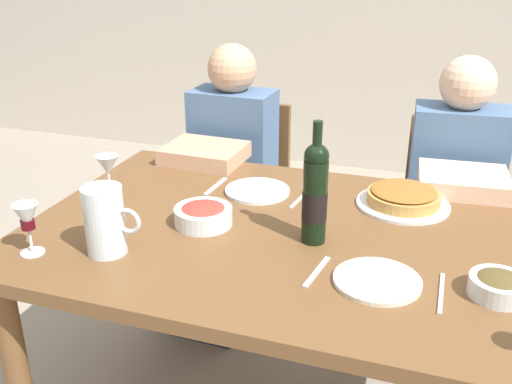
# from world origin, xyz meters

# --- Properties ---
(dining_table) EXTENTS (1.50, 1.00, 0.76)m
(dining_table) POSITION_xyz_m (0.00, 0.00, 0.67)
(dining_table) COLOR brown
(dining_table) RESTS_ON ground
(wine_bottle) EXTENTS (0.07, 0.07, 0.34)m
(wine_bottle) POSITION_xyz_m (0.08, -0.04, 0.90)
(wine_bottle) COLOR black
(wine_bottle) RESTS_ON dining_table
(water_pitcher) EXTENTS (0.16, 0.11, 0.19)m
(water_pitcher) POSITION_xyz_m (-0.42, -0.28, 0.84)
(water_pitcher) COLOR silver
(water_pitcher) RESTS_ON dining_table
(baked_tart) EXTENTS (0.29, 0.29, 0.06)m
(baked_tart) POSITION_xyz_m (0.30, 0.28, 0.79)
(baked_tart) COLOR silver
(baked_tart) RESTS_ON dining_table
(salad_bowl) EXTENTS (0.17, 0.17, 0.06)m
(salad_bowl) POSITION_xyz_m (-0.25, -0.04, 0.79)
(salad_bowl) COLOR silver
(salad_bowl) RESTS_ON dining_table
(olive_bowl) EXTENTS (0.14, 0.14, 0.06)m
(olive_bowl) POSITION_xyz_m (0.56, -0.17, 0.79)
(olive_bowl) COLOR silver
(olive_bowl) RESTS_ON dining_table
(wine_glass_left_diner) EXTENTS (0.07, 0.07, 0.14)m
(wine_glass_left_diner) POSITION_xyz_m (-0.61, -0.35, 0.86)
(wine_glass_left_diner) COLOR silver
(wine_glass_left_diner) RESTS_ON dining_table
(wine_glass_centre) EXTENTS (0.07, 0.07, 0.14)m
(wine_glass_centre) POSITION_xyz_m (-0.62, 0.05, 0.86)
(wine_glass_centre) COLOR silver
(wine_glass_centre) RESTS_ON dining_table
(dinner_plate_left_setting) EXTENTS (0.22, 0.22, 0.01)m
(dinner_plate_left_setting) POSITION_xyz_m (-0.17, 0.24, 0.77)
(dinner_plate_left_setting) COLOR silver
(dinner_plate_left_setting) RESTS_ON dining_table
(dinner_plate_right_setting) EXTENTS (0.21, 0.21, 0.01)m
(dinner_plate_right_setting) POSITION_xyz_m (0.28, -0.20, 0.77)
(dinner_plate_right_setting) COLOR silver
(dinner_plate_right_setting) RESTS_ON dining_table
(fork_left_setting) EXTENTS (0.02, 0.16, 0.00)m
(fork_left_setting) POSITION_xyz_m (-0.32, 0.24, 0.76)
(fork_left_setting) COLOR silver
(fork_left_setting) RESTS_ON dining_table
(knife_left_setting) EXTENTS (0.03, 0.18, 0.00)m
(knife_left_setting) POSITION_xyz_m (-0.02, 0.24, 0.76)
(knife_left_setting) COLOR silver
(knife_left_setting) RESTS_ON dining_table
(knife_right_setting) EXTENTS (0.01, 0.18, 0.00)m
(knife_right_setting) POSITION_xyz_m (0.43, -0.20, 0.76)
(knife_right_setting) COLOR silver
(knife_right_setting) RESTS_ON dining_table
(spoon_right_setting) EXTENTS (0.04, 0.16, 0.00)m
(spoon_right_setting) POSITION_xyz_m (0.13, -0.20, 0.76)
(spoon_right_setting) COLOR silver
(spoon_right_setting) RESTS_ON dining_table
(chair_left) EXTENTS (0.41, 0.41, 0.87)m
(chair_left) POSITION_xyz_m (-0.45, 0.86, 0.50)
(chair_left) COLOR brown
(chair_left) RESTS_ON ground
(diner_left) EXTENTS (0.35, 0.51, 1.16)m
(diner_left) POSITION_xyz_m (-0.45, 0.63, 0.62)
(diner_left) COLOR #4C6B93
(diner_left) RESTS_ON ground
(chair_right) EXTENTS (0.43, 0.43, 0.87)m
(chair_right) POSITION_xyz_m (0.44, 0.88, 0.50)
(chair_right) COLOR brown
(chair_right) RESTS_ON ground
(diner_right) EXTENTS (0.36, 0.52, 1.16)m
(diner_right) POSITION_xyz_m (0.46, 0.65, 0.62)
(diner_right) COLOR #4C6B93
(diner_right) RESTS_ON ground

